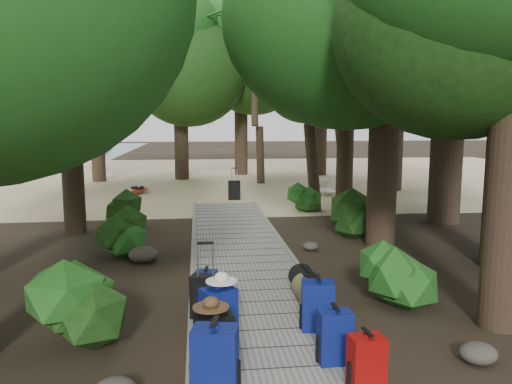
{
  "coord_description": "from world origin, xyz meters",
  "views": [
    {
      "loc": [
        -0.84,
        -8.95,
        2.73
      ],
      "look_at": [
        0.58,
        3.18,
        1.0
      ],
      "focal_mm": 35.0,
      "sensor_mm": 36.0,
      "label": 1
    }
  ],
  "objects": [
    {
      "name": "ground",
      "position": [
        0.0,
        0.0,
        0.0
      ],
      "size": [
        120.0,
        120.0,
        0.0
      ],
      "primitive_type": "plane",
      "color": "#312418",
      "rests_on": "ground"
    },
    {
      "name": "sand_beach",
      "position": [
        0.0,
        16.0,
        0.01
      ],
      "size": [
        40.0,
        22.0,
        0.02
      ],
      "primitive_type": "cube",
      "color": "#C7B486",
      "rests_on": "ground"
    },
    {
      "name": "boardwalk",
      "position": [
        0.0,
        1.0,
        0.06
      ],
      "size": [
        2.0,
        12.0,
        0.12
      ],
      "primitive_type": "cube",
      "color": "gray",
      "rests_on": "ground"
    },
    {
      "name": "backpack_left_a",
      "position": [
        -0.71,
        -4.53,
        0.52
      ],
      "size": [
        0.47,
        0.38,
        0.79
      ],
      "primitive_type": null,
      "rotation": [
        0.0,
        0.0,
        -0.21
      ],
      "color": "navy",
      "rests_on": "boardwalk"
    },
    {
      "name": "backpack_left_b",
      "position": [
        -0.7,
        -3.95,
        0.47
      ],
      "size": [
        0.43,
        0.36,
        0.69
      ],
      "primitive_type": null,
      "rotation": [
        0.0,
        0.0,
        0.26
      ],
      "color": "black",
      "rests_on": "boardwalk"
    },
    {
      "name": "backpack_left_c",
      "position": [
        -0.62,
        -3.26,
        0.48
      ],
      "size": [
        0.48,
        0.43,
        0.73
      ],
      "primitive_type": null,
      "rotation": [
        0.0,
        0.0,
        0.46
      ],
      "color": "navy",
      "rests_on": "boardwalk"
    },
    {
      "name": "backpack_left_d",
      "position": [
        -0.74,
        -1.81,
        0.36
      ],
      "size": [
        0.35,
        0.28,
        0.48
      ],
      "primitive_type": null,
      "rotation": [
        0.0,
        0.0,
        -0.18
      ],
      "color": "navy",
      "rests_on": "boardwalk"
    },
    {
      "name": "backpack_right_a",
      "position": [
        0.77,
        -4.51,
        0.42
      ],
      "size": [
        0.36,
        0.27,
        0.6
      ],
      "primitive_type": null,
      "rotation": [
        0.0,
        0.0,
        0.09
      ],
      "color": "#930105",
      "rests_on": "boardwalk"
    },
    {
      "name": "backpack_right_b",
      "position": [
        0.61,
        -3.93,
        0.44
      ],
      "size": [
        0.36,
        0.26,
        0.64
      ],
      "primitive_type": null,
      "rotation": [
        0.0,
        0.0,
        0.02
      ],
      "color": "navy",
      "rests_on": "boardwalk"
    },
    {
      "name": "backpack_right_c",
      "position": [
        0.64,
        -3.05,
        0.46
      ],
      "size": [
        0.44,
        0.34,
        0.69
      ],
      "primitive_type": null,
      "rotation": [
        0.0,
        0.0,
        -0.15
      ],
      "color": "navy",
      "rests_on": "boardwalk"
    },
    {
      "name": "backpack_right_d",
      "position": [
        0.79,
        -2.6,
        0.37
      ],
      "size": [
        0.35,
        0.27,
        0.5
      ],
      "primitive_type": null,
      "rotation": [
        0.0,
        0.0,
        0.13
      ],
      "color": "#2E3616",
      "rests_on": "boardwalk"
    },
    {
      "name": "duffel_right_khaki",
      "position": [
        0.74,
        -2.12,
        0.3
      ],
      "size": [
        0.43,
        0.59,
        0.37
      ],
      "primitive_type": null,
      "rotation": [
        0.0,
        0.0,
        0.13
      ],
      "color": "brown",
      "rests_on": "boardwalk"
    },
    {
      "name": "duffel_right_black",
      "position": [
        0.76,
        -1.73,
        0.31
      ],
      "size": [
        0.41,
        0.63,
        0.38
      ],
      "primitive_type": null,
      "rotation": [
        0.0,
        0.0,
        0.04
      ],
      "color": "black",
      "rests_on": "boardwalk"
    },
    {
      "name": "suitcase_on_boardwalk",
      "position": [
        -0.76,
        -2.59,
        0.42
      ],
      "size": [
        0.44,
        0.33,
        0.61
      ],
      "primitive_type": null,
      "rotation": [
        0.0,
        0.0,
        -0.32
      ],
      "color": "black",
      "rests_on": "boardwalk"
    },
    {
      "name": "lone_suitcase_on_sand",
      "position": [
        0.42,
        8.26,
        0.35
      ],
      "size": [
        0.43,
        0.26,
        0.66
      ],
      "primitive_type": null,
      "rotation": [
        0.0,
        0.0,
        -0.05
      ],
      "color": "black",
      "rests_on": "sand_beach"
    },
    {
      "name": "hat_brown",
      "position": [
        -0.73,
        -3.96,
        0.87
      ],
      "size": [
        0.38,
        0.38,
        0.12
      ],
      "primitive_type": null,
      "color": "#51351E",
      "rests_on": "backpack_left_b"
    },
    {
      "name": "hat_white",
      "position": [
        -0.58,
        -3.23,
        0.91
      ],
      "size": [
        0.38,
        0.38,
        0.13
      ],
      "primitive_type": null,
      "color": "silver",
      "rests_on": "backpack_left_c"
    },
    {
      "name": "kayak",
      "position": [
        -3.1,
        10.06,
        0.2
      ],
      "size": [
        2.0,
        3.64,
        0.36
      ],
      "primitive_type": "ellipsoid",
      "rotation": [
        0.0,
        0.0,
        -0.36
      ],
      "color": "#A4280E",
      "rests_on": "sand_beach"
    },
    {
      "name": "sun_lounger",
      "position": [
        3.9,
        9.06,
        0.29
      ],
      "size": [
        0.64,
        1.69,
        0.53
      ],
      "primitive_type": null,
      "rotation": [
        0.0,
        0.0,
        0.06
      ],
      "color": "silver",
      "rests_on": "sand_beach"
    },
    {
      "name": "tree_right_c",
      "position": [
        3.17,
        1.5,
        4.58
      ],
      "size": [
        5.29,
        5.29,
        9.16
      ],
      "primitive_type": null,
      "color": "black",
      "rests_on": "ground"
    },
    {
      "name": "tree_right_e",
      "position": [
        3.93,
        6.84,
        3.92
      ],
      "size": [
        4.36,
        4.36,
        7.85
      ],
      "primitive_type": null,
      "color": "black",
      "rests_on": "ground"
    },
    {
      "name": "tree_right_f",
      "position": [
        6.87,
        10.04,
        5.34
      ],
      "size": [
        5.98,
        5.98,
        10.67
      ],
      "primitive_type": null,
      "color": "black",
      "rests_on": "ground"
    },
    {
      "name": "tree_left_c",
      "position": [
        -3.88,
        3.61,
        3.73
      ],
      "size": [
        4.29,
        4.29,
        7.46
      ],
      "primitive_type": null,
      "color": "black",
      "rests_on": "ground"
    },
    {
      "name": "tree_back_a",
      "position": [
        -1.58,
        14.79,
        4.7
      ],
      "size": [
        5.43,
        5.43,
        9.41
      ],
      "primitive_type": null,
      "color": "black",
      "rests_on": "ground"
    },
    {
      "name": "tree_back_b",
      "position": [
        1.4,
        16.67,
        4.78
      ],
      "size": [
        5.35,
        5.35,
        9.55
      ],
      "primitive_type": null,
      "color": "black",
      "rests_on": "ground"
    },
    {
      "name": "tree_back_c",
      "position": [
        5.38,
        15.86,
        4.38
      ],
      "size": [
        4.86,
        4.86,
        8.75
      ],
      "primitive_type": null,
      "color": "black",
      "rests_on": "ground"
    },
    {
      "name": "tree_back_d",
      "position": [
        -5.32,
        14.38,
        4.35
      ],
      "size": [
        5.22,
        5.22,
        8.7
      ],
      "primitive_type": null,
      "color": "black",
      "rests_on": "ground"
    },
    {
      "name": "palm_right_a",
      "position": [
        2.87,
        6.01,
        4.01
      ],
      "size": [
        4.7,
        4.7,
        8.01
      ],
      "primitive_type": null,
      "color": "#153A10",
      "rests_on": "ground"
    },
    {
      "name": "palm_right_b",
      "position": [
        5.23,
        11.42,
        4.1
      ],
      "size": [
        4.25,
        4.25,
        8.2
      ],
      "primitive_type": null,
      "color": "#153A10",
      "rests_on": "ground"
    },
    {
      "name": "palm_right_c",
      "position": [
        2.19,
        13.04,
        3.77
      ],
      "size": [
        4.74,
        4.74,
        7.54
      ],
      "primitive_type": null,
      "color": "#153A10",
      "rests_on": "ground"
    },
    {
      "name": "palm_left_a",
      "position": [
        -4.78,
        6.12,
        3.68
      ],
      "size": [
        4.62,
        4.62,
        7.36
      ],
      "primitive_type": null,
      "color": "#153A10",
      "rests_on": "ground"
    },
    {
      "name": "rock_left_b",
      "position": [
        -2.37,
        -2.13,
        0.11
      ],
      "size": [
        0.4,
        0.36,
        0.22
      ],
      "primitive_type": null,
      "color": "#4C473F",
      "rests_on": "ground"
    },
    {
      "name": "rock_left_c",
      "position": [
        -1.92,
        0.71,
        0.16
      ],
      "size": [
        0.58,
        0.52,
        0.32
      ],
      "primitive_type": null,
      "color": "#4C473F",
      "rests_on": "ground"
    },
    {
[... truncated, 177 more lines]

